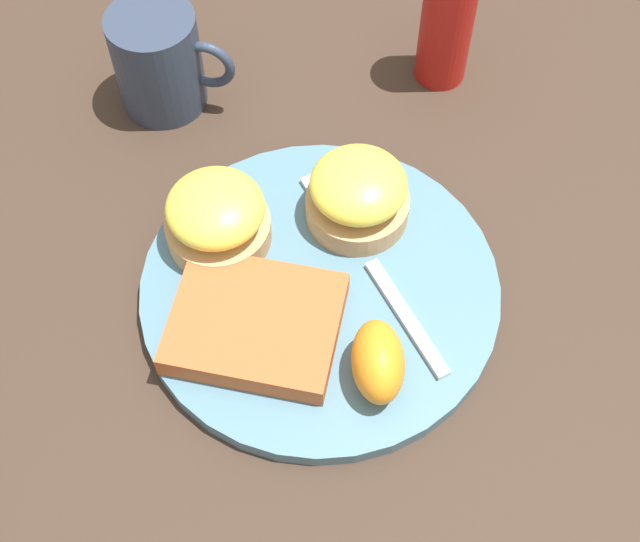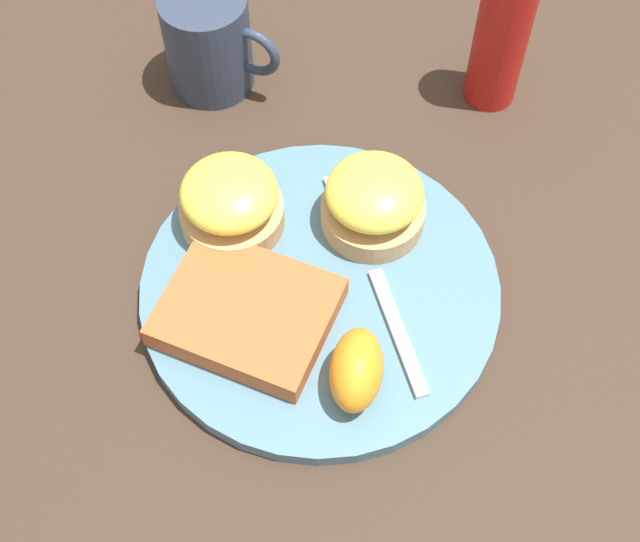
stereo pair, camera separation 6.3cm
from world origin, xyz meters
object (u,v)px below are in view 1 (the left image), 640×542
at_px(sandwich_benedict_right, 217,217).
at_px(condiment_bottle, 448,17).
at_px(hashbrown_patty, 255,323).
at_px(cup, 160,61).
at_px(sandwich_benedict_left, 358,194).
at_px(fork, 366,255).
at_px(orange_wedge, 378,362).

xyz_separation_m(sandwich_benedict_right, condiment_bottle, (0.14, 0.22, 0.02)).
height_order(hashbrown_patty, cup, cup).
height_order(sandwich_benedict_left, condiment_bottle, condiment_bottle).
distance_m(sandwich_benedict_left, cup, 0.21).
bearing_deg(cup, fork, -33.40).
relative_size(sandwich_benedict_left, condiment_bottle, 0.62).
distance_m(sandwich_benedict_left, hashbrown_patty, 0.13).
distance_m(sandwich_benedict_right, condiment_bottle, 0.26).
distance_m(hashbrown_patty, orange_wedge, 0.09).
height_order(sandwich_benedict_left, sandwich_benedict_right, same).
distance_m(sandwich_benedict_right, cup, 0.16).
bearing_deg(hashbrown_patty, fork, 50.25).
distance_m(orange_wedge, condiment_bottle, 0.31).
bearing_deg(condiment_bottle, orange_wedge, -90.10).
bearing_deg(orange_wedge, fork, 105.15).
xyz_separation_m(sandwich_benedict_left, sandwich_benedict_right, (-0.10, -0.04, 0.00)).
bearing_deg(orange_wedge, sandwich_benedict_right, 147.32).
height_order(sandwich_benedict_left, orange_wedge, sandwich_benedict_left).
relative_size(hashbrown_patty, cup, 1.14).
distance_m(hashbrown_patty, fork, 0.10).
height_order(sandwich_benedict_right, orange_wedge, sandwich_benedict_right).
relative_size(cup, condiment_bottle, 0.80).
bearing_deg(sandwich_benedict_left, condiment_bottle, 77.11).
bearing_deg(hashbrown_patty, cup, 122.69).
bearing_deg(sandwich_benedict_left, fork, -69.17).
bearing_deg(cup, orange_wedge, -45.16).
bearing_deg(sandwich_benedict_right, orange_wedge, -32.68).
bearing_deg(orange_wedge, sandwich_benedict_left, 106.77).
height_order(sandwich_benedict_left, cup, cup).
distance_m(hashbrown_patty, cup, 0.25).
distance_m(sandwich_benedict_left, orange_wedge, 0.14).
distance_m(sandwich_benedict_right, orange_wedge, 0.16).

